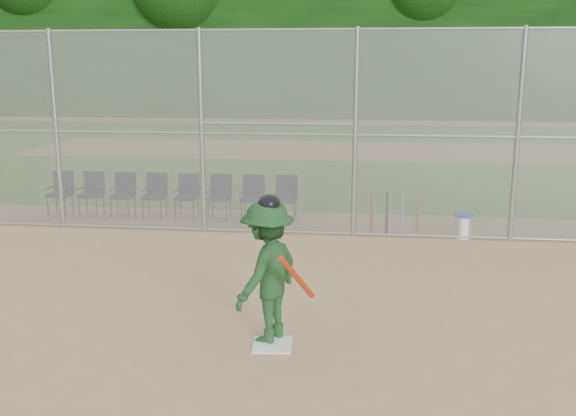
# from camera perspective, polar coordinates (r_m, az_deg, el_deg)

# --- Properties ---
(ground) EXTENTS (100.00, 100.00, 0.00)m
(ground) POSITION_cam_1_polar(r_m,az_deg,el_deg) (8.10, -2.11, -11.51)
(ground) COLOR tan
(ground) RESTS_ON ground
(grass_strip) EXTENTS (100.00, 100.00, 0.00)m
(grass_strip) POSITION_cam_1_polar(r_m,az_deg,el_deg) (25.55, 4.08, 5.16)
(grass_strip) COLOR #346F21
(grass_strip) RESTS_ON ground
(dirt_patch_far) EXTENTS (24.00, 24.00, 0.00)m
(dirt_patch_far) POSITION_cam_1_polar(r_m,az_deg,el_deg) (25.54, 4.08, 5.16)
(dirt_patch_far) COLOR tan
(dirt_patch_far) RESTS_ON ground
(backstop_fence) EXTENTS (16.09, 0.09, 4.00)m
(backstop_fence) POSITION_cam_1_polar(r_m,az_deg,el_deg) (12.42, 1.36, 6.88)
(backstop_fence) COLOR gray
(backstop_fence) RESTS_ON ground
(treeline) EXTENTS (81.00, 60.00, 11.00)m
(treeline) POSITION_cam_1_polar(r_m,az_deg,el_deg) (27.42, 4.47, 17.17)
(treeline) COLOR black
(treeline) RESTS_ON ground
(home_plate) EXTENTS (0.50, 0.50, 0.02)m
(home_plate) POSITION_cam_1_polar(r_m,az_deg,el_deg) (7.90, -1.40, -12.07)
(home_plate) COLOR white
(home_plate) RESTS_ON ground
(batter_at_plate) EXTENTS (1.12, 1.34, 1.83)m
(batter_at_plate) POSITION_cam_1_polar(r_m,az_deg,el_deg) (7.75, -1.83, -5.61)
(batter_at_plate) COLOR #1B451E
(batter_at_plate) RESTS_ON ground
(water_cooler) EXTENTS (0.38, 0.38, 0.48)m
(water_cooler) POSITION_cam_1_polar(r_m,az_deg,el_deg) (12.98, 15.30, -1.50)
(water_cooler) COLOR white
(water_cooler) RESTS_ON ground
(spare_bats) EXTENTS (0.96, 0.31, 0.85)m
(spare_bats) POSITION_cam_1_polar(r_m,az_deg,el_deg) (12.87, 9.44, -0.53)
(spare_bats) COLOR #D84C14
(spare_bats) RESTS_ON ground
(chair_0) EXTENTS (0.54, 0.52, 0.96)m
(chair_0) POSITION_cam_1_polar(r_m,az_deg,el_deg) (15.32, -19.63, 1.23)
(chair_0) COLOR #0E1036
(chair_0) RESTS_ON ground
(chair_1) EXTENTS (0.54, 0.52, 0.96)m
(chair_1) POSITION_cam_1_polar(r_m,az_deg,el_deg) (15.01, -17.12, 1.19)
(chair_1) COLOR #0E1036
(chair_1) RESTS_ON ground
(chair_2) EXTENTS (0.54, 0.52, 0.96)m
(chair_2) POSITION_cam_1_polar(r_m,az_deg,el_deg) (14.73, -14.51, 1.14)
(chair_2) COLOR #0E1036
(chair_2) RESTS_ON ground
(chair_3) EXTENTS (0.54, 0.52, 0.96)m
(chair_3) POSITION_cam_1_polar(r_m,az_deg,el_deg) (14.48, -11.81, 1.08)
(chair_3) COLOR #0E1036
(chair_3) RESTS_ON ground
(chair_4) EXTENTS (0.54, 0.52, 0.96)m
(chair_4) POSITION_cam_1_polar(r_m,az_deg,el_deg) (14.27, -9.01, 1.02)
(chair_4) COLOR #0E1036
(chair_4) RESTS_ON ground
(chair_5) EXTENTS (0.54, 0.52, 0.96)m
(chair_5) POSITION_cam_1_polar(r_m,az_deg,el_deg) (14.09, -6.14, 0.96)
(chair_5) COLOR #0E1036
(chair_5) RESTS_ON ground
(chair_6) EXTENTS (0.54, 0.52, 0.96)m
(chair_6) POSITION_cam_1_polar(r_m,az_deg,el_deg) (13.95, -3.21, 0.89)
(chair_6) COLOR #0E1036
(chair_6) RESTS_ON ground
(chair_7) EXTENTS (0.54, 0.52, 0.96)m
(chair_7) POSITION_cam_1_polar(r_m,az_deg,el_deg) (13.84, -0.22, 0.82)
(chair_7) COLOR #0E1036
(chair_7) RESTS_ON ground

